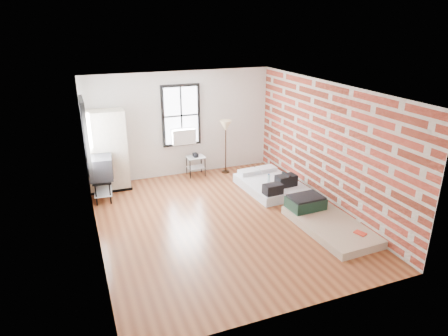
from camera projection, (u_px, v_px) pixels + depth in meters
name	position (u px, v px, depth m)	size (l,w,h in m)	color
ground	(222.00, 221.00, 8.51)	(6.00, 6.00, 0.00)	brown
room_shell	(225.00, 137.00, 8.30)	(5.02, 6.02, 2.80)	silver
mattress_main	(271.00, 184.00, 10.00)	(1.37, 1.80, 0.55)	silver
mattress_bare	(325.00, 220.00, 8.27)	(1.17, 2.11, 0.45)	tan
wardrobe	(107.00, 151.00, 9.79)	(1.03, 0.61, 2.01)	black
side_table	(196.00, 161.00, 10.83)	(0.49, 0.39, 0.64)	black
floor_lamp	(226.00, 129.00, 10.77)	(0.32, 0.32, 1.48)	black
tv_stand	(101.00, 169.00, 9.27)	(0.58, 0.79, 1.06)	black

